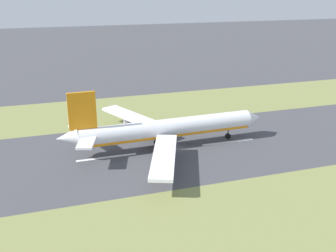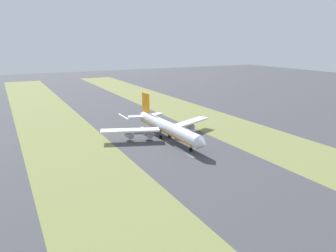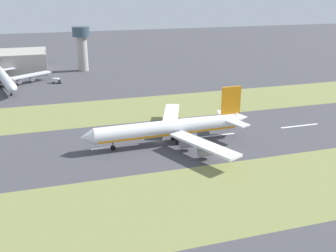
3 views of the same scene
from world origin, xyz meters
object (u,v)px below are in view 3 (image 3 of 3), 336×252
Objects in this scene: service_truck at (57,80)px; airplane_main_jet at (173,128)px; airplane_parked_apron at (4,78)px; control_tower at (82,44)px.

airplane_main_jet is at bearing -161.18° from service_truck.
airplane_parked_apron is 9.66× the size of service_truck.
airplane_parked_apron is (-36.18, 49.16, -13.31)m from control_tower.
airplane_parked_apron is at bearing 126.35° from control_tower.
airplane_parked_apron is at bearing 31.54° from airplane_main_jet.
airplane_parked_apron is (111.57, 68.48, -0.55)m from airplane_main_jet.
airplane_main_jet reaches higher than airplane_parked_apron.
control_tower is at bearing 7.45° from airplane_main_jet.
airplane_main_jet is 130.92m from airplane_parked_apron.
control_tower reaches higher than airplane_main_jet.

